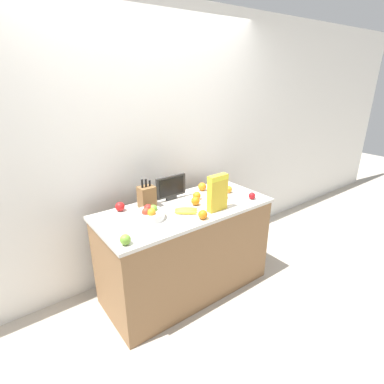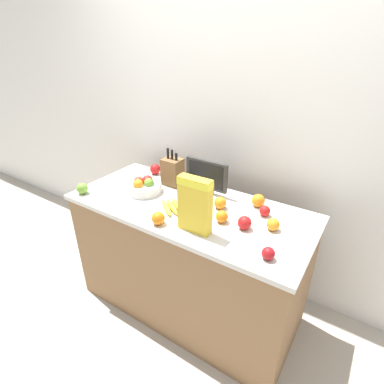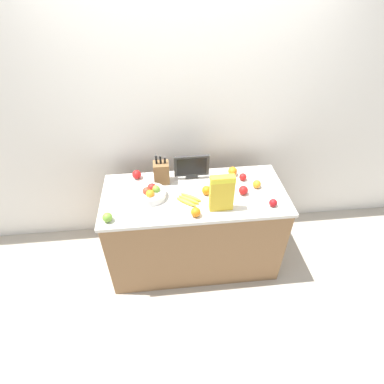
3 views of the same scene
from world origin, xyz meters
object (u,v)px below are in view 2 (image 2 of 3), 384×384
object	(u,v)px
orange_front_left	(273,224)
apple_front	(82,189)
apple_rightmost	(155,169)
orange_front_right	(258,200)
apple_middle	(268,253)
orange_near_bowl	(222,217)
small_monitor	(206,175)
orange_back_center	(158,218)
banana_bunch	(172,207)
cereal_box	(195,203)
orange_by_cereal	(220,203)
knife_block	(173,171)
orange_front_center	(200,205)
apple_by_knife_block	(245,223)
fruit_bowl	(144,186)
apple_leftmost	(265,211)

from	to	relation	value
orange_front_left	apple_front	bearing A→B (deg)	-166.98
apple_rightmost	orange_front_right	distance (m)	0.87
apple_middle	orange_near_bowl	xyz separation A→B (m)	(-0.34, 0.17, 0.00)
small_monitor	orange_back_center	world-z (taller)	small_monitor
banana_bunch	apple_middle	xyz separation A→B (m)	(0.67, -0.13, 0.02)
cereal_box	orange_front_right	distance (m)	0.50
orange_front_left	orange_near_bowl	bearing A→B (deg)	-163.29
orange_front_right	orange_by_cereal	world-z (taller)	orange_front_right
knife_block	orange_front_center	bearing A→B (deg)	-30.60
apple_by_knife_block	orange_by_cereal	distance (m)	0.25
apple_by_knife_block	apple_front	distance (m)	1.12
fruit_bowl	orange_front_left	distance (m)	0.91
cereal_box	apple_middle	world-z (taller)	cereal_box
banana_bunch	apple_front	distance (m)	0.65
orange_back_center	banana_bunch	bearing A→B (deg)	101.93
small_monitor	banana_bunch	distance (m)	0.34
small_monitor	orange_front_right	distance (m)	0.38
cereal_box	orange_front_left	xyz separation A→B (m)	(0.36, 0.24, -0.14)
fruit_bowl	apple_middle	world-z (taller)	fruit_bowl
apple_middle	apple_front	size ratio (longest dim) A/B	0.84
apple_by_knife_block	orange_near_bowl	xyz separation A→B (m)	(-0.14, -0.01, -0.00)
fruit_bowl	apple_leftmost	size ratio (longest dim) A/B	3.71
cereal_box	orange_back_center	world-z (taller)	cereal_box
fruit_bowl	apple_rightmost	world-z (taller)	fruit_bowl
knife_block	apple_middle	bearing A→B (deg)	-25.78
small_monitor	banana_bunch	size ratio (longest dim) A/B	1.40
orange_front_left	orange_front_right	bearing A→B (deg)	129.79
fruit_bowl	apple_rightmost	bearing A→B (deg)	114.79
apple_middle	orange_by_cereal	distance (m)	0.52
banana_bunch	orange_back_center	xyz separation A→B (m)	(0.04, -0.18, 0.02)
apple_rightmost	orange_by_cereal	xyz separation A→B (m)	(0.68, -0.19, -0.00)
apple_front	orange_by_cereal	distance (m)	0.94
small_monitor	apple_front	world-z (taller)	small_monitor
cereal_box	fruit_bowl	size ratio (longest dim) A/B	1.29
orange_back_center	orange_front_center	xyz separation A→B (m)	(0.12, 0.26, 0.00)
small_monitor	orange_back_center	bearing A→B (deg)	-92.40
banana_bunch	orange_back_center	bearing A→B (deg)	-78.07
orange_front_center	apple_middle	bearing A→B (deg)	-22.03
orange_front_left	fruit_bowl	bearing A→B (deg)	-177.71
orange_front_right	orange_by_cereal	xyz separation A→B (m)	(-0.19, -0.15, -0.00)
fruit_bowl	apple_leftmost	bearing A→B (deg)	10.80
apple_middle	knife_block	bearing A→B (deg)	154.22
apple_leftmost	orange_front_center	size ratio (longest dim) A/B	0.85
cereal_box	apple_by_knife_block	xyz separation A→B (m)	(0.22, 0.16, -0.13)
cereal_box	apple_by_knife_block	world-z (taller)	cereal_box
fruit_bowl	orange_front_right	xyz separation A→B (m)	(0.74, 0.24, -0.00)
small_monitor	banana_bunch	bearing A→B (deg)	-100.52
banana_bunch	orange_front_left	size ratio (longest dim) A/B	3.08
cereal_box	knife_block	bearing A→B (deg)	136.88
apple_by_knife_block	orange_front_right	distance (m)	0.28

